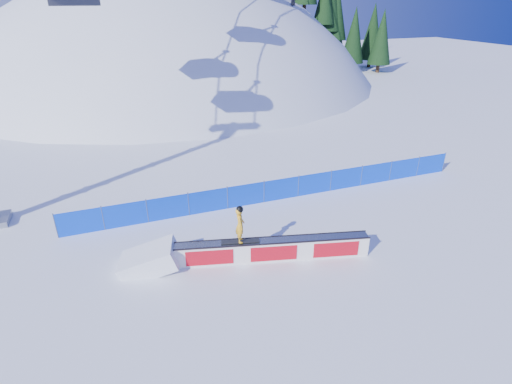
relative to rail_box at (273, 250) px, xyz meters
name	(u,v)px	position (x,y,z in m)	size (l,w,h in m)	color
ground	(322,242)	(2.54, 0.41, -0.47)	(160.00, 160.00, 0.00)	white
snow_hill	(179,200)	(2.54, 42.41, -18.47)	(64.00, 64.00, 64.00)	silver
safety_fence	(281,189)	(2.54, 4.91, 0.13)	(22.05, 0.05, 1.30)	#073EE0
rail_box	(273,250)	(0.00, 0.00, 0.00)	(7.88, 2.48, 0.96)	white
snow_ramp	(151,267)	(-4.84, 1.21, -0.47)	(2.23, 1.49, 0.84)	white
snowboarder	(240,225)	(-1.30, 0.32, 1.28)	(1.57, 0.65, 1.62)	black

